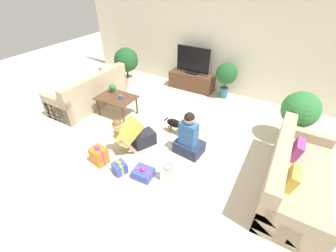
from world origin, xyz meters
TOP-DOWN VIEW (x-y plane):
  - ground_plane at (0.00, 0.00)m, footprint 16.00×16.00m
  - wall_back at (0.00, 2.63)m, footprint 8.40×0.06m
  - sofa_left at (-2.42, 0.19)m, footprint 0.86×2.04m
  - sofa_right at (2.42, -0.29)m, footprint 0.86×2.04m
  - coffee_table at (-1.47, 0.13)m, footprint 0.89×0.63m
  - tv_console at (-0.53, 2.33)m, footprint 1.29×0.47m
  - tv at (-0.53, 2.33)m, footprint 0.97×0.20m
  - potted_plant_corner_right at (2.27, 1.09)m, footprint 0.69×0.69m
  - potted_plant_corner_left at (-2.27, 1.56)m, footprint 0.68×0.68m
  - potted_plant_back_right at (0.46, 2.28)m, footprint 0.55×0.55m
  - person_kneeling at (-0.36, -0.67)m, footprint 0.62×0.84m
  - person_sitting at (0.62, -0.27)m, footprint 0.56×0.51m
  - dog at (0.12, 0.15)m, footprint 0.56×0.17m
  - gift_box_a at (0.22, -1.22)m, footprint 0.34×0.30m
  - gift_box_b at (-0.68, -1.33)m, footprint 0.31×0.28m
  - gift_box_c at (-0.20, -1.34)m, footprint 0.27×0.27m
  - gift_bag_a at (0.62, -1.06)m, footprint 0.26×0.19m
  - mug at (-1.31, 0.13)m, footprint 0.12×0.08m
  - tabletop_plant at (-1.70, 0.29)m, footprint 0.17×0.17m

SIDE VIEW (x-z plane):
  - ground_plane at x=0.00m, z-range 0.00..0.00m
  - gift_box_a at x=0.22m, z-range -0.03..0.20m
  - gift_box_c at x=-0.20m, z-range -0.03..0.24m
  - gift_bag_a at x=0.62m, z-range -0.01..0.30m
  - gift_box_b at x=-0.68m, z-range -0.03..0.36m
  - tv_console at x=-0.53m, z-range 0.00..0.47m
  - dog at x=0.12m, z-range 0.06..0.43m
  - sofa_right at x=2.42m, z-range -0.12..0.72m
  - sofa_left at x=-2.42m, z-range -0.12..0.73m
  - person_kneeling at x=-0.36m, z-range -0.06..0.72m
  - person_sitting at x=0.62m, z-range -0.12..0.81m
  - coffee_table at x=-1.47m, z-range 0.18..0.66m
  - mug at x=-1.31m, z-range 0.48..0.57m
  - tabletop_plant at x=-1.70m, z-range 0.49..0.71m
  - potted_plant_back_right at x=0.46m, z-range 0.16..1.13m
  - potted_plant_corner_right at x=2.27m, z-range 0.18..1.29m
  - potted_plant_corner_left at x=-2.27m, z-range 0.17..1.30m
  - tv at x=-0.53m, z-range 0.44..1.18m
  - wall_back at x=0.00m, z-range 0.00..2.60m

